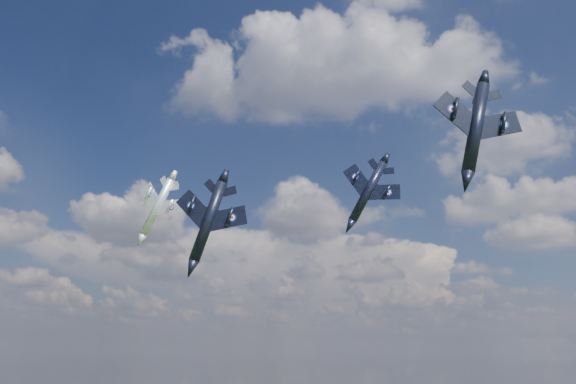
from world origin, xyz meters
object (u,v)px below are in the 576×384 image
(jet_lead_navy, at_px, (208,221))
(jet_right_navy, at_px, (476,128))
(jet_high_navy, at_px, (368,191))
(jet_left_silver, at_px, (157,207))

(jet_lead_navy, distance_m, jet_right_navy, 40.21)
(jet_high_navy, relative_size, jet_left_silver, 1.16)
(jet_right_navy, height_order, jet_high_navy, jet_high_navy)
(jet_lead_navy, relative_size, jet_high_navy, 1.03)
(jet_high_navy, distance_m, jet_left_silver, 35.96)
(jet_right_navy, bearing_deg, jet_left_silver, 131.57)
(jet_right_navy, relative_size, jet_left_silver, 0.99)
(jet_lead_navy, bearing_deg, jet_right_navy, -28.68)
(jet_high_navy, bearing_deg, jet_right_navy, -71.08)
(jet_left_silver, bearing_deg, jet_high_navy, 31.77)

